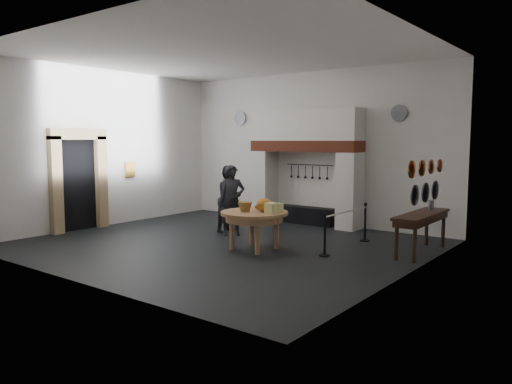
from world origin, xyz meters
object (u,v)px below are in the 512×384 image
Objects in this scene: visitor_near at (232,200)px; side_table at (422,214)px; barrier_post_near at (325,235)px; work_table at (254,213)px; visitor_far at (230,199)px; iron_range at (306,215)px; barrier_post_far at (365,223)px.

visitor_near is 4.74m from side_table.
visitor_near reaches higher than barrier_post_near.
visitor_far is (-1.88, 1.37, 0.07)m from work_table.
work_table is 0.85× the size of visitor_far.
work_table is at bearing -148.94° from side_table.
iron_range is at bearing -26.91° from visitor_far.
visitor_near reaches higher than iron_range.
barrier_post_far is at bearing -78.76° from visitor_far.
side_table is at bearing 44.13° from barrier_post_near.
barrier_post_far is (3.09, 1.42, -0.47)m from visitor_near.
visitor_far is at bearing 87.10° from visitor_near.
work_table is 2.33m from visitor_far.
iron_range is at bearing 155.95° from side_table.
visitor_far is (-0.95, -2.36, 0.66)m from iron_range.
visitor_far is at bearing 143.85° from work_table.
barrier_post_near is (1.61, 0.39, -0.39)m from work_table.
visitor_far reaches higher than barrier_post_far.
barrier_post_far is at bearing -27.83° from iron_range.
side_table is 1.69m from barrier_post_far.
visitor_far reaches higher than side_table.
visitor_near is at bearing -168.66° from side_table.
side_table is at bearing -36.56° from visitor_near.
visitor_far is 2.01× the size of barrier_post_near.
visitor_far is 3.66m from barrier_post_far.
visitor_near reaches higher than barrier_post_far.
side_table and barrier_post_near have the same top height.
barrier_post_near is at bearing -110.75° from visitor_far.
barrier_post_near and barrier_post_far have the same top height.
work_table is at bearing -81.24° from visitor_near.
side_table reaches higher than iron_range.
barrier_post_far is at bearing 90.00° from barrier_post_near.
iron_range is at bearing 104.05° from work_table.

